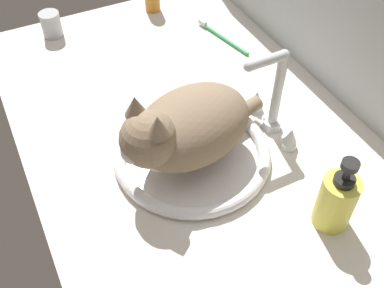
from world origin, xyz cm
name	(u,v)px	position (x,y,z in cm)	size (l,w,h in cm)	color
countertop	(199,146)	(0.00, 0.00, 1.50)	(122.57, 70.26, 3.00)	silver
backsplash_wall	(349,45)	(0.00, 36.33, 16.20)	(122.57, 2.40, 32.41)	#B2B7BC
sink_basin	(192,153)	(3.36, -3.42, 4.15)	(32.19, 32.19, 2.61)	white
faucet	(273,101)	(3.36, 15.22, 11.07)	(16.36, 10.84, 20.35)	silver
cat	(183,129)	(3.88, -5.55, 12.67)	(23.09, 34.40, 17.35)	#8C755B
soap_pump_bottle	(336,201)	(28.29, 12.08, 9.00)	(6.52, 6.52, 16.12)	#E5DB4C
metal_jar	(51,25)	(-53.27, -17.25, 6.39)	(5.42, 5.42, 6.75)	#B2B5BA
toothbrush	(222,36)	(-31.42, 23.04, 3.61)	(19.29, 5.25, 1.70)	#3FB266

